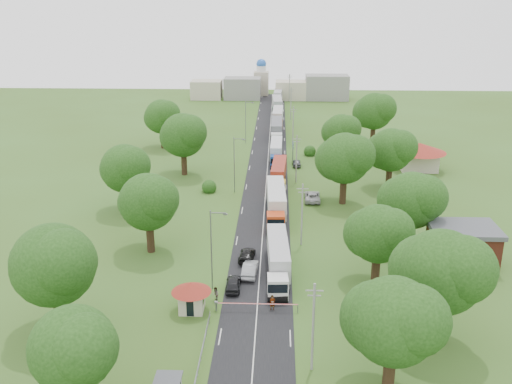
{
  "coord_description": "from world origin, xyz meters",
  "views": [
    {
      "loc": [
        2.09,
        -80.02,
        33.19
      ],
      "look_at": [
        -1.37,
        6.64,
        3.0
      ],
      "focal_mm": 40.0,
      "sensor_mm": 36.0,
      "label": 1
    }
  ],
  "objects_px": {
    "guard_booth": "(191,293)",
    "info_sign": "(293,148)",
    "pedestrian_near": "(272,303)",
    "car_lane_mid": "(250,269)",
    "truck_0": "(278,258)",
    "boom_barrier": "(245,304)",
    "car_lane_front": "(233,284)"
  },
  "relations": [
    {
      "from": "boom_barrier",
      "to": "car_lane_front",
      "type": "bearing_deg",
      "value": 108.19
    },
    {
      "from": "guard_booth",
      "to": "pedestrian_near",
      "type": "bearing_deg",
      "value": 3.07
    },
    {
      "from": "guard_booth",
      "to": "car_lane_front",
      "type": "height_order",
      "value": "guard_booth"
    },
    {
      "from": "guard_booth",
      "to": "boom_barrier",
      "type": "bearing_deg",
      "value": 0.01
    },
    {
      "from": "guard_booth",
      "to": "truck_0",
      "type": "xyz_separation_m",
      "value": [
        9.47,
        9.22,
        -0.05
      ]
    },
    {
      "from": "truck_0",
      "to": "car_lane_front",
      "type": "xyz_separation_m",
      "value": [
        -5.28,
        -4.22,
        -1.38
      ]
    },
    {
      "from": "guard_booth",
      "to": "car_lane_mid",
      "type": "bearing_deg",
      "value": 55.57
    },
    {
      "from": "boom_barrier",
      "to": "info_sign",
      "type": "xyz_separation_m",
      "value": [
        6.56,
        60.0,
        2.11
      ]
    },
    {
      "from": "truck_0",
      "to": "car_lane_mid",
      "type": "bearing_deg",
      "value": -172.29
    },
    {
      "from": "truck_0",
      "to": "car_lane_mid",
      "type": "xyz_separation_m",
      "value": [
        -3.48,
        -0.47,
        -1.32
      ]
    },
    {
      "from": "info_sign",
      "to": "car_lane_mid",
      "type": "bearing_deg",
      "value": -97.12
    },
    {
      "from": "info_sign",
      "to": "truck_0",
      "type": "xyz_separation_m",
      "value": [
        -2.92,
        -50.78,
        -0.89
      ]
    },
    {
      "from": "boom_barrier",
      "to": "car_lane_front",
      "type": "height_order",
      "value": "car_lane_front"
    },
    {
      "from": "boom_barrier",
      "to": "info_sign",
      "type": "relative_size",
      "value": 2.25
    },
    {
      "from": "car_lane_mid",
      "to": "pedestrian_near",
      "type": "bearing_deg",
      "value": 112.74
    },
    {
      "from": "info_sign",
      "to": "car_lane_front",
      "type": "height_order",
      "value": "info_sign"
    },
    {
      "from": "truck_0",
      "to": "car_lane_front",
      "type": "bearing_deg",
      "value": -141.34
    },
    {
      "from": "boom_barrier",
      "to": "pedestrian_near",
      "type": "xyz_separation_m",
      "value": [
        3.06,
        0.48,
        -0.01
      ]
    },
    {
      "from": "guard_booth",
      "to": "pedestrian_near",
      "type": "xyz_separation_m",
      "value": [
        8.9,
        0.48,
        -1.29
      ]
    },
    {
      "from": "car_lane_front",
      "to": "car_lane_mid",
      "type": "distance_m",
      "value": 4.16
    },
    {
      "from": "guard_booth",
      "to": "info_sign",
      "type": "height_order",
      "value": "info_sign"
    },
    {
      "from": "guard_booth",
      "to": "info_sign",
      "type": "distance_m",
      "value": 61.27
    },
    {
      "from": "boom_barrier",
      "to": "car_lane_front",
      "type": "xyz_separation_m",
      "value": [
        -1.64,
        5.0,
        -0.16
      ]
    },
    {
      "from": "truck_0",
      "to": "pedestrian_near",
      "type": "distance_m",
      "value": 8.85
    },
    {
      "from": "car_lane_mid",
      "to": "pedestrian_near",
      "type": "relative_size",
      "value": 2.75
    },
    {
      "from": "boom_barrier",
      "to": "car_lane_front",
      "type": "distance_m",
      "value": 5.27
    },
    {
      "from": "guard_booth",
      "to": "pedestrian_near",
      "type": "relative_size",
      "value": 2.51
    },
    {
      "from": "truck_0",
      "to": "car_lane_front",
      "type": "relative_size",
      "value": 3.35
    },
    {
      "from": "boom_barrier",
      "to": "car_lane_mid",
      "type": "distance_m",
      "value": 8.75
    },
    {
      "from": "guard_booth",
      "to": "pedestrian_near",
      "type": "distance_m",
      "value": 9.0
    },
    {
      "from": "info_sign",
      "to": "pedestrian_near",
      "type": "relative_size",
      "value": 2.34
    },
    {
      "from": "truck_0",
      "to": "pedestrian_near",
      "type": "xyz_separation_m",
      "value": [
        -0.58,
        -8.74,
        -1.23
      ]
    }
  ]
}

